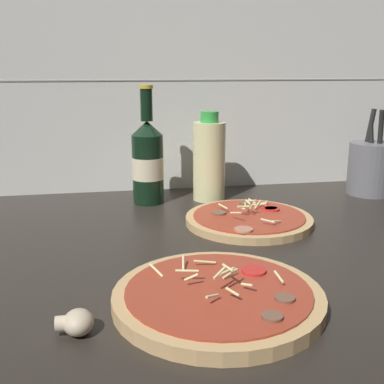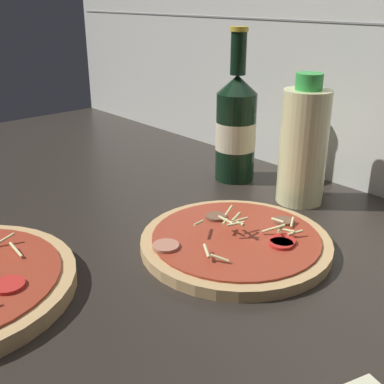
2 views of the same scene
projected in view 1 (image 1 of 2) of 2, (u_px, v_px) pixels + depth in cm
name	position (u px, v px, depth cm)	size (l,w,h in cm)	color
counter_slab	(219.00, 258.00, 82.84)	(160.00, 90.00, 2.50)	#28231E
tile_backsplash	(178.00, 80.00, 118.87)	(160.00, 1.13, 60.00)	silver
pizza_near	(218.00, 297.00, 64.01)	(28.21, 28.21, 5.29)	tan
pizza_far	(249.00, 219.00, 97.17)	(25.57, 25.57, 4.81)	tan
beer_bottle	(148.00, 161.00, 109.99)	(7.22, 7.22, 26.86)	black
oil_bottle	(209.00, 160.00, 112.80)	(7.55, 7.55, 20.83)	beige
mushroom_left	(76.00, 322.00, 56.84)	(4.47, 4.26, 2.98)	beige
utensil_crock	(371.00, 168.00, 118.58)	(11.13, 11.13, 20.89)	slate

